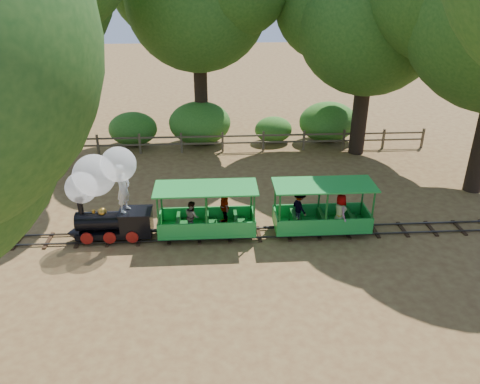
{
  "coord_description": "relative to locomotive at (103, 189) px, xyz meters",
  "views": [
    {
      "loc": [
        -1.48,
        -13.6,
        8.18
      ],
      "look_at": [
        -0.61,
        0.5,
        1.39
      ],
      "focal_mm": 35.0,
      "sensor_mm": 36.0,
      "label": 1
    }
  ],
  "objects": [
    {
      "name": "shrub_mid_w",
      "position": [
        2.9,
        9.23,
        -0.74
      ],
      "size": [
        3.13,
        2.41,
        2.16
      ],
      "primitive_type": "ellipsoid",
      "color": "#2D6B1E",
      "rests_on": "ground"
    },
    {
      "name": "carriage_front",
      "position": [
        3.32,
        -0.05,
        -1.06
      ],
      "size": [
        3.32,
        1.36,
        1.73
      ],
      "color": "green",
      "rests_on": "track"
    },
    {
      "name": "fence",
      "position": [
        5.01,
        7.93,
        -1.24
      ],
      "size": [
        18.1,
        0.1,
        1.0
      ],
      "color": "brown",
      "rests_on": "ground"
    },
    {
      "name": "oak_ne",
      "position": [
        10.47,
        7.52,
        4.65
      ],
      "size": [
        8.16,
        7.18,
        9.4
      ],
      "color": "#2D2116",
      "rests_on": "ground"
    },
    {
      "name": "carriage_rear",
      "position": [
        7.07,
        -0.09,
        -1.06
      ],
      "size": [
        3.32,
        1.36,
        1.73
      ],
      "color": "green",
      "rests_on": "track"
    },
    {
      "name": "track",
      "position": [
        5.01,
        -0.07,
        -1.75
      ],
      "size": [
        22.0,
        1.0,
        0.1
      ],
      "color": "#3F3D3A",
      "rests_on": "ground"
    },
    {
      "name": "shrub_east",
      "position": [
        9.47,
        9.23,
        -0.8
      ],
      "size": [
        2.96,
        2.27,
        2.05
      ],
      "primitive_type": "ellipsoid",
      "color": "#2D6B1E",
      "rests_on": "ground"
    },
    {
      "name": "ground",
      "position": [
        5.01,
        -0.07,
        -1.82
      ],
      "size": [
        90.0,
        90.0,
        0.0
      ],
      "primitive_type": "plane",
      "color": "olive",
      "rests_on": "ground"
    },
    {
      "name": "shrub_mid_e",
      "position": [
        6.66,
        9.23,
        -1.16
      ],
      "size": [
        1.91,
        1.47,
        1.33
      ],
      "primitive_type": "ellipsoid",
      "color": "#2D6B1E",
      "rests_on": "ground"
    },
    {
      "name": "shrub_west",
      "position": [
        -0.48,
        9.23,
        -0.98
      ],
      "size": [
        2.44,
        1.88,
        1.69
      ],
      "primitive_type": "ellipsoid",
      "color": "#2D6B1E",
      "rests_on": "ground"
    },
    {
      "name": "locomotive",
      "position": [
        0.0,
        0.0,
        0.0
      ],
      "size": [
        2.84,
        1.34,
        3.26
      ],
      "color": "black",
      "rests_on": "ground"
    }
  ]
}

